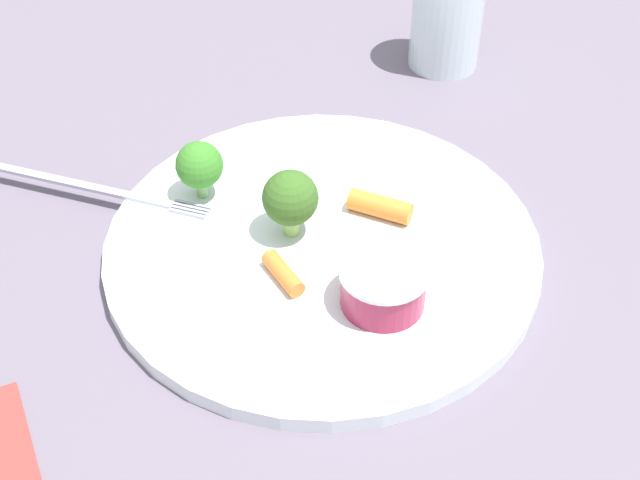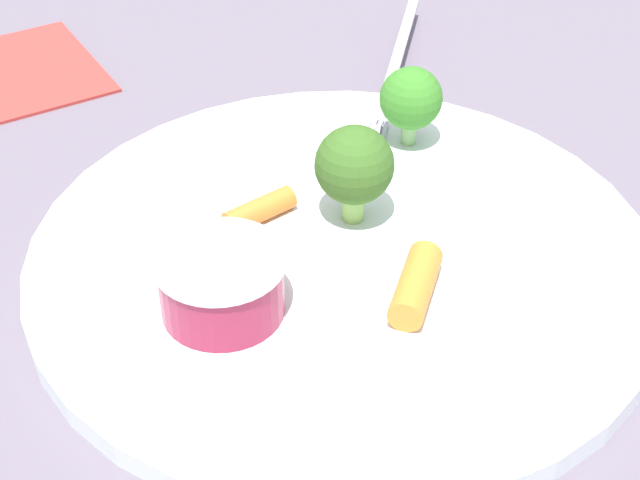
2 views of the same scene
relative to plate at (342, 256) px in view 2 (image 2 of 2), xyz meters
The scene contains 8 objects.
ground_plane 0.01m from the plate, ahead, with size 2.40×2.40×0.00m, color #605866.
plate is the anchor object (origin of this frame).
sauce_cup 0.07m from the plate, 159.73° to the right, with size 0.06×0.06×0.03m.
broccoli_floret_0 0.04m from the plate, 55.78° to the left, with size 0.04×0.04×0.05m.
broccoli_floret_1 0.10m from the plate, 47.56° to the left, with size 0.03×0.03×0.04m.
carrot_stick_0 0.05m from the plate, 69.74° to the right, with size 0.02×0.02×0.05m, color orange.
carrot_stick_1 0.05m from the plate, 132.55° to the left, with size 0.01×0.01×0.04m, color orange.
fork 0.18m from the plate, 58.62° to the left, with size 0.11×0.17×0.00m.
Camera 2 is at (-0.13, -0.33, 0.29)m, focal length 53.38 mm.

